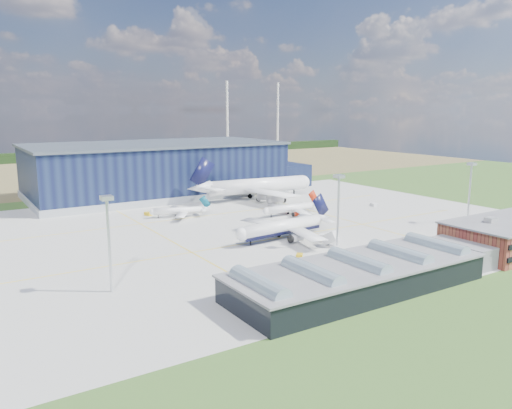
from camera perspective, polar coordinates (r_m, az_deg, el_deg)
The scene contains 22 objects.
ground at distance 174.32m, azimuth 0.19°, elevation -3.25°, with size 600.00×600.00×0.00m, color #335821.
apron at distance 182.58m, azimuth -1.51°, elevation -2.60°, with size 220.00×160.00×0.08m.
farmland at distance 376.16m, azimuth -18.21°, elevation 3.78°, with size 600.00×220.00×0.01m, color olive.
treeline at distance 453.40m, azimuth -20.77°, elevation 5.24°, with size 600.00×8.00×8.00m, color black.
hangar at distance 257.04m, azimuth -10.75°, elevation 3.74°, with size 145.00×62.00×26.10m.
glass_concourse at distance 124.31m, azimuth 12.78°, elevation -7.57°, with size 78.00×23.00×8.60m.
light_mast_west at distance 119.76m, azimuth -16.53°, elevation -2.61°, with size 2.60×2.60×23.00m.
light_mast_center at distance 153.60m, azimuth 9.40°, elevation 0.58°, with size 2.60×2.60×23.00m.
light_mast_east at distance 202.38m, azimuth 23.29°, elevation 2.28°, with size 2.60×2.60×23.00m.
airliner_navy at distance 164.02m, azimuth 2.94°, elevation -1.78°, with size 40.70×39.81×13.27m, color white, non-canonical shape.
airliner_red at distance 202.49m, azimuth 3.82°, elevation 0.03°, with size 27.99×27.38×9.13m, color white, non-canonical shape.
airliner_widebody at distance 236.63m, azimuth 0.22°, elevation 3.05°, with size 64.01×62.62×20.87m, color white, non-canonical shape.
airliner_regional at distance 200.99m, azimuth -8.93°, elevation -0.31°, with size 24.93×24.39×8.13m, color white, non-canonical shape.
gse_tug_a at distance 167.49m, azimuth 6.74°, elevation -3.64°, with size 2.25×3.68×1.53m, color gold.
gse_tug_b at distance 145.85m, azimuth 4.98°, elevation -5.86°, with size 1.79×2.69×1.17m, color gold.
gse_van_a at distance 164.98m, azimuth 8.00°, elevation -3.73°, with size 2.42×5.55×2.42m, color white.
gse_cart_a at distance 227.74m, azimuth 13.32°, elevation -0.03°, with size 2.14×3.21×1.39m, color white.
gse_tug_c at distance 206.96m, azimuth -12.20°, elevation -1.05°, with size 1.99×3.18×1.39m, color gold.
gse_van_c at distance 204.31m, azimuth 22.99°, elevation -1.66°, with size 2.54×5.30×2.54m, color white.
airstair at distance 158.93m, azimuth 8.46°, elevation -4.15°, with size 2.04×5.09×3.26m, color white.
car_a at distance 166.80m, azimuth 21.13°, elevation -4.45°, with size 1.25×3.11×1.06m, color #99999E.
car_b at distance 138.49m, azimuth 11.45°, elevation -6.95°, with size 1.25×3.57×1.18m, color #99999E.
Camera 1 is at (-91.07, -142.51, 42.22)m, focal length 35.00 mm.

